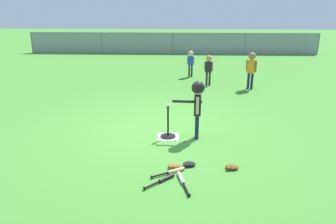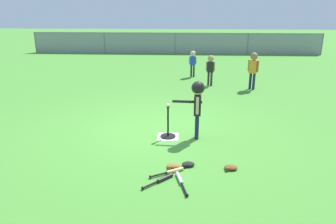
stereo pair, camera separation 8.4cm
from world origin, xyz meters
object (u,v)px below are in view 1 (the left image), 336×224
object	(u,v)px
fielder_near_left	(191,60)
spare_bat_wood	(173,171)
batting_tee	(168,132)
batter_child	(197,98)
glove_tossed_aside	(174,166)
fielder_deep_center	(251,66)
spare_bat_black	(163,179)
glove_by_plate	(189,164)
spare_bat_silver	(182,180)
baseball_on_tee	(168,105)
fielder_near_right	(209,66)
glove_near_bats	(232,167)

from	to	relation	value
fielder_near_left	spare_bat_wood	xyz separation A→B (m)	(-0.45, -7.46, -0.61)
batting_tee	spare_bat_wood	distance (m)	1.54
fielder_near_left	batting_tee	bearing A→B (deg)	-95.74
batter_child	glove_tossed_aside	world-z (taller)	batter_child
fielder_deep_center	spare_bat_wood	bearing A→B (deg)	-112.53
spare_bat_black	glove_by_plate	size ratio (longest dim) A/B	2.02
batting_tee	spare_bat_silver	world-z (taller)	batting_tee
fielder_deep_center	glove_tossed_aside	world-z (taller)	fielder_deep_center
baseball_on_tee	fielder_near_right	size ratio (longest dim) A/B	0.07
batting_tee	spare_bat_wood	size ratio (longest dim) A/B	1.19
spare_bat_silver	spare_bat_black	bearing A→B (deg)	177.45
spare_bat_wood	fielder_near_left	bearing A→B (deg)	86.55
spare_bat_wood	fielder_deep_center	bearing A→B (deg)	67.47
spare_bat_wood	glove_by_plate	size ratio (longest dim) A/B	2.39
batting_tee	fielder_deep_center	xyz separation A→B (m)	(2.50, 4.14, 0.67)
glove_by_plate	spare_bat_wood	bearing A→B (deg)	-136.81
baseball_on_tee	fielder_near_right	bearing A→B (deg)	75.65
spare_bat_silver	glove_by_plate	world-z (taller)	glove_by_plate
batting_tee	glove_by_plate	bearing A→B (deg)	-71.71
batting_tee	fielder_near_right	xyz separation A→B (m)	(1.17, 4.56, 0.56)
fielder_near_right	fielder_near_left	world-z (taller)	fielder_near_right
baseball_on_tee	fielder_near_right	xyz separation A→B (m)	(1.17, 4.56, -0.03)
fielder_near_left	spare_bat_black	xyz separation A→B (m)	(-0.59, -7.73, -0.61)
spare_bat_wood	glove_tossed_aside	xyz separation A→B (m)	(0.02, 0.18, 0.01)
glove_by_plate	glove_tossed_aside	size ratio (longest dim) A/B	1.03
batter_child	glove_by_plate	distance (m)	1.50
glove_by_plate	glove_tossed_aside	bearing A→B (deg)	-163.37
fielder_near_right	glove_by_plate	distance (m)	5.92
batting_tee	glove_near_bats	xyz separation A→B (m)	(1.14, -1.35, -0.07)
spare_bat_silver	glove_near_bats	distance (m)	0.96
glove_tossed_aside	fielder_deep_center	bearing A→B (deg)	66.98
batting_tee	fielder_deep_center	bearing A→B (deg)	58.89
fielder_deep_center	baseball_on_tee	bearing A→B (deg)	-121.11
baseball_on_tee	batter_child	size ratio (longest dim) A/B	0.06
glove_by_plate	glove_near_bats	bearing A→B (deg)	-6.17
fielder_near_right	spare_bat_silver	distance (m)	6.46
fielder_near_left	spare_bat_black	bearing A→B (deg)	-94.35
batting_tee	fielder_near_left	bearing A→B (deg)	84.26
fielder_near_right	batter_child	bearing A→B (deg)	-97.13
spare_bat_wood	spare_bat_silver	bearing A→B (deg)	-61.39
baseball_on_tee	glove_by_plate	distance (m)	1.50
fielder_near_right	glove_tossed_aside	world-z (taller)	fielder_near_right
glove_tossed_aside	fielder_near_left	bearing A→B (deg)	86.63
fielder_near_right	glove_near_bats	xyz separation A→B (m)	(-0.03, -5.92, -0.63)
spare_bat_black	fielder_deep_center	bearing A→B (deg)	67.23
batting_tee	glove_by_plate	world-z (taller)	batting_tee
fielder_deep_center	spare_bat_black	size ratio (longest dim) A/B	2.55
spare_bat_wood	glove_by_plate	world-z (taller)	glove_by_plate
fielder_near_right	spare_bat_black	size ratio (longest dim) A/B	2.20
batting_tee	batter_child	distance (m)	0.96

